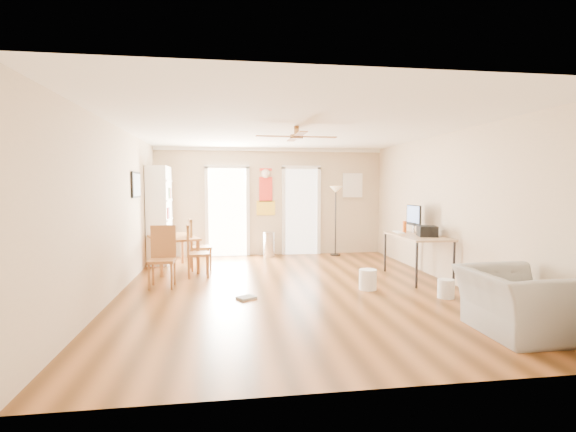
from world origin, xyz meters
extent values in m
plane|color=brown|center=(0.00, 0.00, 0.00)|extent=(7.00, 7.00, 0.00)
cube|color=red|center=(-0.13, 3.48, 1.55)|extent=(0.46, 0.03, 1.10)
cube|color=white|center=(2.05, 3.47, 1.70)|extent=(0.50, 0.04, 0.60)
cube|color=black|center=(-2.73, 1.40, 1.70)|extent=(0.04, 0.66, 0.48)
cylinder|color=silver|center=(-0.09, 3.16, 0.30)|extent=(0.28, 0.28, 0.59)
cube|color=white|center=(2.20, 0.95, 0.79)|extent=(0.18, 0.42, 0.02)
cube|color=black|center=(2.45, 0.27, 0.88)|extent=(0.39, 0.43, 0.19)
cylinder|color=#D75613|center=(2.30, 0.89, 0.90)|extent=(0.09, 0.09, 0.23)
cylinder|color=white|center=(1.18, -0.25, 0.16)|extent=(0.30, 0.30, 0.33)
cylinder|color=silver|center=(2.17, -0.91, 0.14)|extent=(0.29, 0.29, 0.28)
cube|color=gray|center=(-0.79, -0.54, 0.02)|extent=(0.32, 0.30, 0.04)
imported|color=gray|center=(2.15, -2.48, 0.36)|extent=(0.99, 1.13, 0.73)
camera|label=1|loc=(-1.07, -6.72, 1.67)|focal=26.27mm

